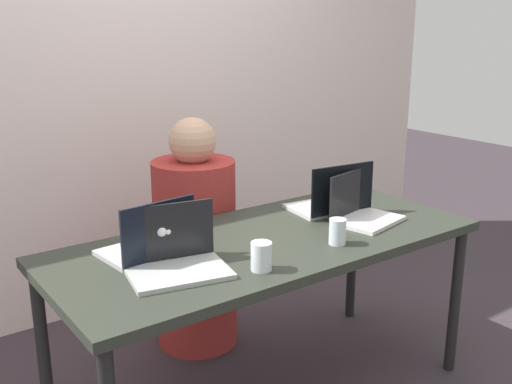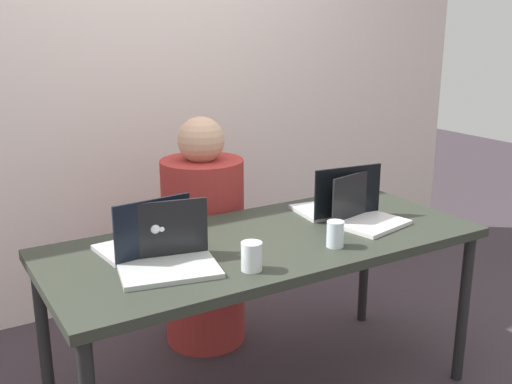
# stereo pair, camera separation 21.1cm
# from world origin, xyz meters

# --- Properties ---
(back_wall) EXTENTS (4.68, 0.10, 2.61)m
(back_wall) POSITION_xyz_m (0.00, 1.30, 1.30)
(back_wall) COLOR silver
(back_wall) RESTS_ON ground
(desk) EXTENTS (1.80, 0.78, 0.75)m
(desk) POSITION_xyz_m (0.00, 0.00, 0.69)
(desk) COLOR #2A2F26
(desk) RESTS_ON ground
(person_at_center) EXTENTS (0.44, 0.44, 1.18)m
(person_at_center) POSITION_xyz_m (0.01, 0.61, 0.52)
(person_at_center) COLOR #A22D2A
(person_at_center) RESTS_ON ground
(laptop_front_right) EXTENTS (0.33, 0.28, 0.22)m
(laptop_front_right) POSITION_xyz_m (0.48, -0.07, 0.80)
(laptop_front_right) COLOR silver
(laptop_front_right) RESTS_ON desk
(laptop_back_right) EXTENTS (0.36, 0.30, 0.24)m
(laptop_back_right) POSITION_xyz_m (0.46, 0.11, 0.81)
(laptop_back_right) COLOR silver
(laptop_back_right) RESTS_ON desk
(laptop_back_left) EXTENTS (0.33, 0.29, 0.23)m
(laptop_back_left) POSITION_xyz_m (-0.48, 0.10, 0.81)
(laptop_back_left) COLOR #B6B3BC
(laptop_back_left) RESTS_ON desk
(laptop_front_left) EXTENTS (0.39, 0.31, 0.23)m
(laptop_front_left) POSITION_xyz_m (-0.47, -0.08, 0.80)
(laptop_front_left) COLOR #B0B5B2
(laptop_front_left) RESTS_ON desk
(water_glass_right) EXTENTS (0.07, 0.07, 0.10)m
(water_glass_right) POSITION_xyz_m (0.19, -0.22, 0.80)
(water_glass_right) COLOR silver
(water_glass_right) RESTS_ON desk
(water_glass_left) EXTENTS (0.08, 0.08, 0.11)m
(water_glass_left) POSITION_xyz_m (-0.22, -0.25, 0.80)
(water_glass_left) COLOR white
(water_glass_left) RESTS_ON desk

